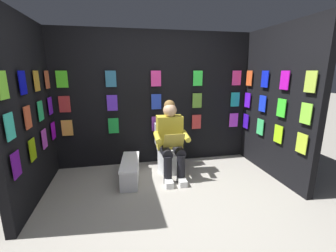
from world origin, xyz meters
The scene contains 7 objects.
ground_plane centered at (0.00, 0.00, 0.00)m, with size 30.00×30.00×0.00m, color #9E998E.
display_wall_back centered at (0.00, -1.74, 1.14)m, with size 3.47×0.14×2.29m.
display_wall_left centered at (-1.73, -0.85, 1.14)m, with size 0.14×1.69×2.29m.
display_wall_right centered at (1.73, -0.85, 1.14)m, with size 0.14×1.69×2.29m.
toilet centered at (-0.14, -1.31, 0.33)m, with size 0.41×0.56×0.77m.
person_reading centered at (-0.13, -1.08, 0.60)m, with size 0.53×0.69×1.19m.
comic_longbox_near centered at (0.51, -1.05, 0.16)m, with size 0.35×0.84×0.31m.
Camera 1 is at (0.61, 2.20, 1.63)m, focal length 24.34 mm.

